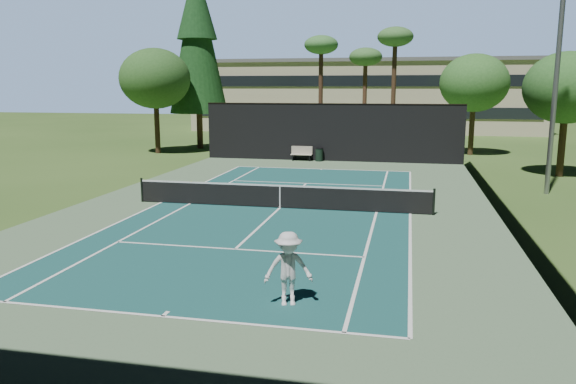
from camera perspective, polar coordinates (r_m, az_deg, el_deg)
name	(u,v)px	position (r m, az deg, el deg)	size (l,w,h in m)	color
ground	(280,208)	(24.13, -0.83, -1.66)	(160.00, 160.00, 0.00)	#355520
apron_slab	(280,208)	(24.13, -0.83, -1.65)	(18.00, 32.00, 0.01)	#53724F
court_surface	(280,208)	(24.12, -0.83, -1.63)	(10.97, 23.77, 0.01)	#174C4A
court_lines	(280,208)	(24.12, -0.83, -1.61)	(11.07, 23.87, 0.01)	white
tennis_net	(280,196)	(24.02, -0.83, -0.36)	(12.90, 0.10, 1.10)	black
fence	(280,162)	(23.84, -0.81, 3.09)	(18.04, 32.05, 4.03)	black
player	(288,269)	(13.38, 0.04, -7.81)	(1.16, 0.67, 1.80)	silver
tennis_ball_b	(227,190)	(28.39, -6.18, 0.21)	(0.07, 0.07, 0.07)	#D2DE32
tennis_ball_c	(354,196)	(26.77, 6.74, -0.42)	(0.08, 0.08, 0.08)	#C5E233
tennis_ball_d	(191,181)	(31.24, -9.80, 1.07)	(0.06, 0.06, 0.06)	#B8CF2F
park_bench	(302,153)	(39.72, 1.40, 3.98)	(1.50, 0.45, 1.02)	beige
trash_bin	(319,155)	(39.46, 3.18, 3.82)	(0.56, 0.56, 0.95)	black
pine_tree	(197,32)	(48.39, -9.23, 15.72)	(4.80, 4.80, 15.00)	#4D3121
palm_a	(321,49)	(47.64, 3.39, 14.28)	(2.80, 2.80, 9.32)	#41281C
palm_b	(366,60)	(49.17, 7.88, 13.11)	(2.80, 2.80, 8.42)	#4C3020
palm_c	(395,42)	(46.13, 10.83, 14.75)	(2.80, 2.80, 9.77)	#432C1C
decid_tree_a	(474,83)	(45.22, 18.40, 10.45)	(5.12, 5.12, 7.62)	#44311D
decid_tree_b	(567,88)	(36.05, 26.48, 9.44)	(4.80, 4.80, 7.14)	#4A3520
decid_tree_c	(155,79)	(45.29, -13.35, 11.13)	(5.44, 5.44, 8.09)	#3F2C1B
campus_building	(365,95)	(69.17, 7.83, 9.74)	(40.50, 12.50, 8.30)	#BAAE90
light_pole	(558,58)	(29.78, 25.74, 12.15)	(0.90, 0.25, 12.22)	gray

